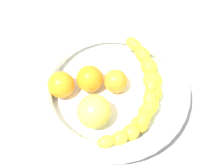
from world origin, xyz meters
The scene contains 8 objects.
kitchen_counter centered at (0.00, 0.00, 1.50)cm, with size 120.00×120.00×3.00cm, color #9B9491.
fruit_bowl centered at (0.00, 0.00, 6.23)cm, with size 33.60×33.60×6.23cm.
banana_draped_left centered at (-3.60, -8.84, 8.47)cm, with size 19.41×6.69×5.79cm.
banana_draped_right centered at (5.89, -5.18, 8.01)cm, with size 18.00×16.46×4.68cm.
orange_front centered at (-1.86, 4.61, 8.29)cm, with size 5.89×5.89×5.89cm, color orange.
orange_mid_left centered at (1.25, 0.35, 7.94)cm, with size 5.18×5.18×5.18cm, color orange.
orange_mid_right centered at (-6.70, 8.47, 8.22)cm, with size 5.76×5.76×5.76cm, color orange.
apple_yellow centered at (-7.46, -1.30, 8.81)cm, with size 6.93×6.93×6.93cm, color #DFCC4C.
Camera 1 is at (-25.29, -19.67, 59.66)cm, focal length 45.82 mm.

